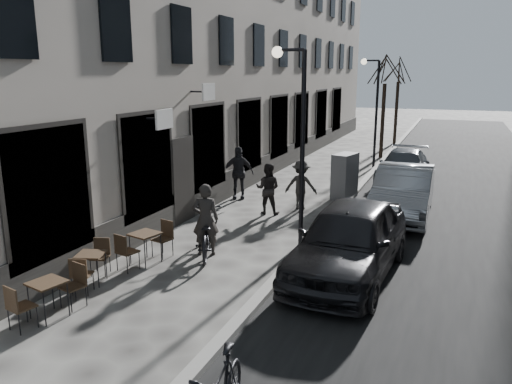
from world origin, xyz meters
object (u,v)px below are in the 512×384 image
Objects in this scene: pedestrian_far at (238,173)px; streetlamp_near at (296,126)px; tree_far at (399,69)px; bicycle at (206,233)px; bistro_set_c at (145,245)px; car_near at (349,240)px; bistro_set_a at (48,296)px; pedestrian_near at (268,189)px; streetlamp_far at (373,101)px; utility_cabinet at (345,176)px; car_mid at (403,192)px; tree_near at (386,68)px; pedestrian_mid at (301,185)px; bistro_set_b at (91,265)px; car_far at (403,167)px.

streetlamp_near is at bearing -69.43° from pedestrian_far.
tree_far reaches higher than bicycle.
car_near is (4.65, 1.07, 0.38)m from bistro_set_c.
pedestrian_near is (1.29, 8.14, 0.39)m from bistro_set_a.
bicycle is at bearing -97.78° from streetlamp_far.
utility_cabinet is 0.34× the size of car_mid.
bicycle is 5.80m from pedestrian_far.
tree_near is at bearing 99.34° from car_near.
bistro_set_a is 0.30× the size of car_near.
tree_far reaches higher than bistro_set_c.
bicycle is 5.11m from pedestrian_mid.
bistro_set_b is at bearing -150.11° from car_near.
car_near is (1.74, -1.49, -2.32)m from streetlamp_near.
car_near is 10.61m from car_far.
pedestrian_mid reaches higher than bistro_set_c.
pedestrian_far is (-3.50, -10.93, -3.72)m from tree_near.
streetlamp_far is at bearing -91.38° from tree_near.
tree_far is at bearing 103.87° from utility_cabinet.
car_mid is at bearing -151.79° from bicycle.
bicycle is at bearing 70.88° from pedestrian_mid.
streetlamp_near is 0.89× the size of tree_far.
pedestrian_near is at bearing 123.71° from streetlamp_near.
pedestrian_mid is (0.94, 5.02, 0.27)m from bicycle.
car_near reaches higher than pedestrian_mid.
streetlamp_far is at bearing 123.57° from car_far.
streetlamp_far is 9.85m from pedestrian_near.
utility_cabinet is at bearing -114.56° from car_far.
pedestrian_far reaches higher than pedestrian_near.
bistro_set_b is (-3.39, -24.99, -4.25)m from tree_far.
car_far is at bearing 84.46° from bistro_set_a.
bistro_set_b is 0.74× the size of pedestrian_far.
streetlamp_near is 5.76m from pedestrian_far.
utility_cabinet reaches higher than bistro_set_a.
car_mid is 5.22m from car_far.
tree_near and tree_far have the same top height.
tree_near is 18.30m from bistro_set_c.
bistro_set_b is 7.91m from pedestrian_mid.
bistro_set_c is at bearing -129.61° from car_mid.
car_near is (1.74, -13.49, -2.32)m from streetlamp_far.
pedestrian_far is 0.39× the size of car_near.
bistro_set_a is at bearing -98.53° from tree_near.
pedestrian_near is 1.00× the size of pedestrian_mid.
tree_far is at bearing -101.66° from pedestrian_mid.
car_mid is 1.05× the size of car_far.
bistro_set_a is at bearing -135.85° from car_near.
utility_cabinet is at bearing 3.60° from pedestrian_far.
car_far is (1.75, -5.88, -4.00)m from tree_near.
streetlamp_far is at bearing -90.46° from tree_far.
pedestrian_far reaches higher than bistro_set_a.
bistro_set_a is at bearing -118.44° from streetlamp_near.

